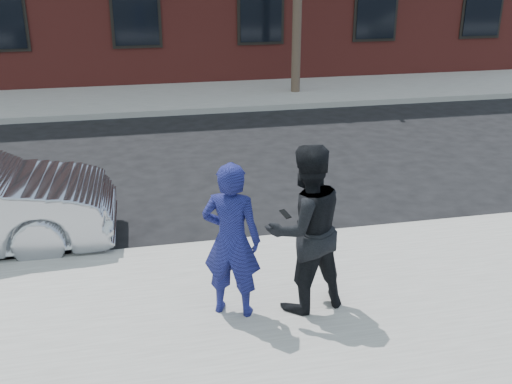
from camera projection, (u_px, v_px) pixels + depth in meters
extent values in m
plane|color=black|center=(175.00, 319.00, 6.68)|extent=(100.00, 100.00, 0.00)
cube|color=gray|center=(177.00, 326.00, 6.42)|extent=(50.00, 3.50, 0.15)
cube|color=#999691|center=(165.00, 251.00, 8.06)|extent=(50.00, 0.10, 0.15)
cube|color=gray|center=(139.00, 99.00, 16.90)|extent=(50.00, 3.50, 0.15)
cube|color=#999691|center=(142.00, 114.00, 15.26)|extent=(50.00, 0.10, 0.15)
cube|color=black|center=(261.00, 14.00, 18.44)|extent=(1.30, 0.06, 1.70)
cube|color=black|center=(483.00, 10.00, 19.95)|extent=(1.30, 0.06, 1.70)
cylinder|color=#3E2F24|center=(297.00, 17.00, 16.78)|extent=(0.26, 0.26, 4.20)
imported|color=navy|center=(231.00, 240.00, 6.25)|extent=(0.74, 0.63, 1.72)
cube|color=black|center=(231.00, 192.00, 6.30)|extent=(0.12, 0.14, 0.08)
imported|color=black|center=(305.00, 229.00, 6.34)|extent=(1.04, 0.88, 1.87)
cube|color=black|center=(285.00, 214.00, 6.39)|extent=(0.12, 0.15, 0.06)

